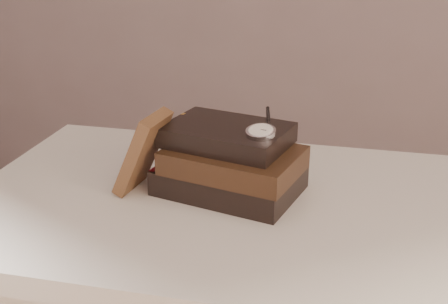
# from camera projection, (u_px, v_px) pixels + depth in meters

# --- Properties ---
(table) EXTENTS (1.00, 0.60, 0.75)m
(table) POSITION_uv_depth(u_px,v_px,m) (247.00, 246.00, 1.05)
(table) COLOR beige
(table) RESTS_ON ground
(book_stack) EXTENTS (0.28, 0.22, 0.12)m
(book_stack) POSITION_uv_depth(u_px,v_px,m) (230.00, 162.00, 1.03)
(book_stack) COLOR black
(book_stack) RESTS_ON table
(journal) EXTENTS (0.09, 0.10, 0.15)m
(journal) POSITION_uv_depth(u_px,v_px,m) (143.00, 152.00, 1.02)
(journal) COLOR #422919
(journal) RESTS_ON table
(pocket_watch) EXTENTS (0.06, 0.16, 0.02)m
(pocket_watch) POSITION_uv_depth(u_px,v_px,m) (261.00, 131.00, 0.97)
(pocket_watch) COLOR silver
(pocket_watch) RESTS_ON book_stack
(eyeglasses) EXTENTS (0.13, 0.14, 0.05)m
(eyeglasses) POSITION_uv_depth(u_px,v_px,m) (209.00, 134.00, 1.13)
(eyeglasses) COLOR silver
(eyeglasses) RESTS_ON book_stack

